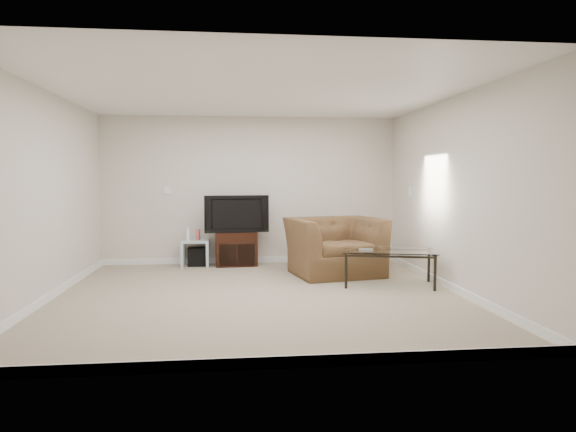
{
  "coord_description": "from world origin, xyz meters",
  "views": [
    {
      "loc": [
        -0.32,
        -6.3,
        1.45
      ],
      "look_at": [
        0.5,
        1.2,
        0.9
      ],
      "focal_mm": 32.0,
      "sensor_mm": 36.0,
      "label": 1
    }
  ],
  "objects": [
    {
      "name": "television",
      "position": [
        -0.26,
        2.24,
        0.87
      ],
      "size": [
        1.0,
        0.31,
        0.61
      ],
      "primitive_type": "imported",
      "rotation": [
        0.0,
        0.0,
        0.12
      ],
      "color": "black",
      "rests_on": "tv_stand"
    },
    {
      "name": "plate_back",
      "position": [
        -1.4,
        2.49,
        1.25
      ],
      "size": [
        0.12,
        0.02,
        0.12
      ],
      "primitive_type": "cube",
      "color": "white",
      "rests_on": "wall_back"
    },
    {
      "name": "subwoofer",
      "position": [
        -0.91,
        2.3,
        0.15
      ],
      "size": [
        0.3,
        0.3,
        0.29
      ],
      "primitive_type": "cube",
      "rotation": [
        0.0,
        0.0,
        0.02
      ],
      "color": "black",
      "rests_on": "floor"
    },
    {
      "name": "side_table",
      "position": [
        -0.94,
        2.28,
        0.22
      ],
      "size": [
        0.46,
        0.46,
        0.43
      ],
      "primitive_type": null,
      "rotation": [
        0.0,
        0.0,
        0.02
      ],
      "color": "silver",
      "rests_on": "floor"
    },
    {
      "name": "wall_back",
      "position": [
        0.0,
        2.5,
        1.25
      ],
      "size": [
        5.0,
        0.02,
        2.5
      ],
      "primitive_type": "cube",
      "color": "silver",
      "rests_on": "ground"
    },
    {
      "name": "floor",
      "position": [
        0.0,
        0.0,
        0.0
      ],
      "size": [
        5.0,
        5.0,
        0.0
      ],
      "primitive_type": "plane",
      "color": "tan",
      "rests_on": "ground"
    },
    {
      "name": "ceiling",
      "position": [
        0.0,
        0.0,
        2.5
      ],
      "size": [
        5.0,
        5.0,
        0.0
      ],
      "primitive_type": "plane",
      "color": "white",
      "rests_on": "ground"
    },
    {
      "name": "wall_left",
      "position": [
        -2.5,
        0.0,
        1.25
      ],
      "size": [
        0.02,
        5.0,
        2.5
      ],
      "primitive_type": "cube",
      "color": "silver",
      "rests_on": "ground"
    },
    {
      "name": "coffee_table",
      "position": [
        1.8,
        0.43,
        0.24
      ],
      "size": [
        1.36,
        0.97,
        0.48
      ],
      "primitive_type": null,
      "rotation": [
        0.0,
        0.0,
        -0.25
      ],
      "color": "black",
      "rests_on": "floor"
    },
    {
      "name": "plate_right_switch",
      "position": [
        2.49,
        1.6,
        1.25
      ],
      "size": [
        0.02,
        0.09,
        0.13
      ],
      "primitive_type": "cube",
      "color": "white",
      "rests_on": "wall_right"
    },
    {
      "name": "wall_right",
      "position": [
        2.5,
        0.0,
        1.25
      ],
      "size": [
        0.02,
        5.0,
        2.5
      ],
      "primitive_type": "cube",
      "color": "silver",
      "rests_on": "ground"
    },
    {
      "name": "plate_right_outlet",
      "position": [
        2.49,
        1.3,
        0.3
      ],
      "size": [
        0.02,
        0.08,
        0.12
      ],
      "primitive_type": "cube",
      "color": "white",
      "rests_on": "wall_right"
    },
    {
      "name": "dvd_player",
      "position": [
        -0.26,
        2.23,
        0.47
      ],
      "size": [
        0.4,
        0.29,
        0.05
      ],
      "primitive_type": "cube",
      "rotation": [
        0.0,
        0.0,
        0.06
      ],
      "color": "black",
      "rests_on": "tv_stand"
    },
    {
      "name": "recliner",
      "position": [
        1.22,
        1.28,
        0.58
      ],
      "size": [
        1.46,
        1.1,
        1.15
      ],
      "primitive_type": "imported",
      "rotation": [
        0.0,
        0.0,
        0.19
      ],
      "color": "brown",
      "rests_on": "floor"
    },
    {
      "name": "remote",
      "position": [
        1.48,
        0.45,
        0.49
      ],
      "size": [
        0.2,
        0.08,
        0.02
      ],
      "primitive_type": "cube",
      "rotation": [
        0.0,
        0.0,
        -0.16
      ],
      "color": "#B2B2B7",
      "rests_on": "coffee_table"
    },
    {
      "name": "game_case",
      "position": [
        -0.88,
        2.26,
        0.52
      ],
      "size": [
        0.06,
        0.13,
        0.17
      ],
      "primitive_type": "cube",
      "rotation": [
        0.0,
        0.0,
        -0.15
      ],
      "color": "#CC4C4C",
      "rests_on": "side_table"
    },
    {
      "name": "game_console",
      "position": [
        -1.05,
        2.26,
        0.53
      ],
      "size": [
        0.05,
        0.15,
        0.2
      ],
      "primitive_type": "cube",
      "rotation": [
        0.0,
        0.0,
        0.04
      ],
      "color": "white",
      "rests_on": "side_table"
    },
    {
      "name": "tv_stand",
      "position": [
        -0.26,
        2.27,
        0.28
      ],
      "size": [
        0.71,
        0.51,
        0.57
      ],
      "primitive_type": null,
      "rotation": [
        0.0,
        0.0,
        0.06
      ],
      "color": "black",
      "rests_on": "floor"
    }
  ]
}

